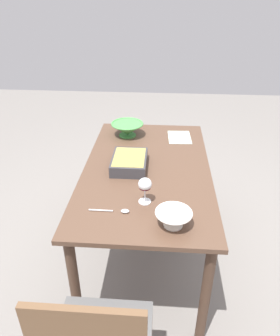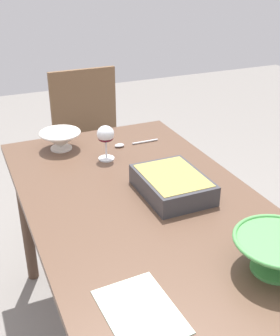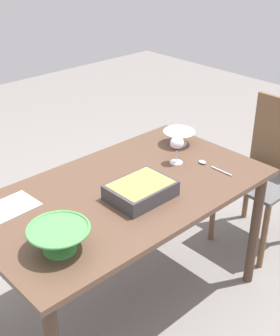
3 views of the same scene
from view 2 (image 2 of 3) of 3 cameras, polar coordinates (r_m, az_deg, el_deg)
name	(u,v)px [view 2 (image 2 of 3)]	position (r m, az deg, el deg)	size (l,w,h in m)	color
dining_table	(144,223)	(1.55, 0.57, -7.30)	(1.41, 0.80, 0.74)	brown
chair	(91,144)	(2.54, -6.55, 3.19)	(0.41, 0.41, 0.93)	#595959
wine_glass	(106,136)	(1.76, -4.62, 4.24)	(0.07, 0.07, 0.15)	white
casserole_dish	(172,183)	(1.53, 4.34, -2.05)	(0.29, 0.22, 0.07)	#38383D
mixing_bowl	(277,253)	(1.22, 17.83, -10.71)	(0.24, 0.24, 0.10)	#4C994C
small_bowl	(61,139)	(1.91, -10.57, 3.81)	(0.18, 0.18, 0.08)	white
serving_spoon	(127,144)	(1.92, -1.70, 3.20)	(0.03, 0.21, 0.01)	silver
napkin	(140,311)	(1.08, 0.02, -18.60)	(0.23, 0.17, 0.00)	#B2CCB7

